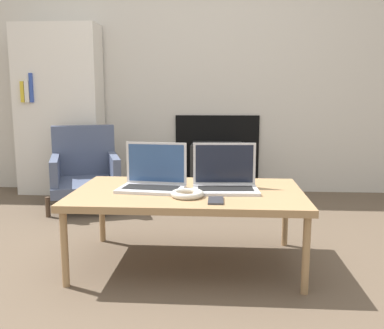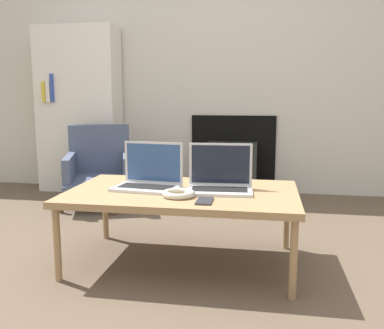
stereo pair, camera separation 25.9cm
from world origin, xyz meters
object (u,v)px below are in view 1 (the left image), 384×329
(headphones, at_px, (187,194))
(armchair, at_px, (85,169))
(laptop_left, at_px, (153,178))
(laptop_right, at_px, (225,179))
(phone, at_px, (216,200))
(tv, at_px, (217,170))

(headphones, bearing_deg, armchair, 125.75)
(laptop_left, height_order, laptop_right, same)
(headphones, distance_m, phone, 0.17)
(laptop_right, distance_m, phone, 0.27)
(laptop_right, xyz_separation_m, armchair, (-1.16, 1.17, -0.16))
(armchair, bearing_deg, headphones, -73.47)
(phone, xyz_separation_m, tv, (-0.02, 1.83, -0.18))
(laptop_left, bearing_deg, headphones, -34.62)
(laptop_left, distance_m, headphones, 0.27)
(headphones, bearing_deg, tv, 85.76)
(phone, height_order, armchair, armchair)
(laptop_left, distance_m, tv, 1.62)
(laptop_left, xyz_separation_m, armchair, (-0.77, 1.17, -0.16))
(laptop_right, relative_size, phone, 2.52)
(laptop_left, relative_size, laptop_right, 1.03)
(phone, xyz_separation_m, armchair, (-1.11, 1.43, -0.11))
(phone, bearing_deg, laptop_left, 143.31)
(headphones, bearing_deg, laptop_left, 138.72)
(armchair, bearing_deg, phone, -71.24)
(phone, distance_m, armchair, 1.81)
(laptop_left, xyz_separation_m, tv, (0.33, 1.57, -0.23))
(headphones, distance_m, armchair, 1.66)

